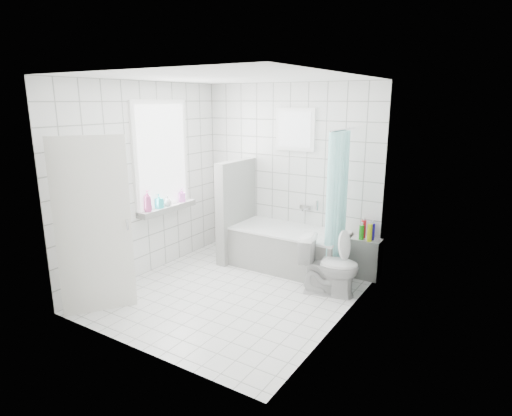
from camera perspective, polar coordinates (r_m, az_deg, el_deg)
The scene contains 19 objects.
ground at distance 5.48m, azimuth -3.30°, elevation -11.27°, with size 3.00×3.00×0.00m, color white.
ceiling at distance 4.96m, azimuth -3.75°, elevation 17.00°, with size 3.00×3.00×0.00m, color white.
wall_back at distance 6.32m, azimuth 4.43°, elevation 4.55°, with size 2.80×0.02×2.60m, color white.
wall_front at distance 3.98m, azimuth -16.16°, elevation -1.78°, with size 2.80×0.02×2.60m, color white.
wall_left at distance 5.97m, azimuth -14.54°, elevation 3.56°, with size 0.02×3.00×2.60m, color white.
wall_right at distance 4.42m, azimuth 11.45°, elevation 0.08°, with size 0.02×3.00×2.60m, color white.
window_left at distance 6.10m, azimuth -12.38°, elevation 6.76°, with size 0.01×0.90×1.40m, color white.
window_back at distance 6.16m, azimuth 5.18°, elevation 10.37°, with size 0.50×0.01×0.50m, color white.
window_sill at distance 6.21m, azimuth -11.72°, elevation -0.04°, with size 0.18×1.02×0.08m, color white.
door at distance 5.03m, azimuth -20.81°, elevation -2.38°, with size 0.04×0.80×2.00m, color silver.
bathtub at distance 6.16m, azimuth 4.35°, elevation -5.43°, with size 1.60×0.77×0.58m.
partition_wall at distance 6.41m, azimuth -2.64°, elevation -0.32°, with size 0.15×0.85×1.50m, color white.
tiled_ledge at distance 6.02m, azimuth 14.37°, elevation -6.50°, with size 0.40×0.24×0.55m, color white.
toilet at distance 5.41m, azimuth 9.76°, elevation -7.57°, with size 0.41×0.72×0.74m, color white.
curtain_rod at distance 5.49m, azimuth 11.52°, elevation 10.21°, with size 0.02×0.02×0.80m, color silver.
shower_curtain at distance 5.50m, azimuth 10.58°, elevation 0.76°, with size 0.14×0.48×1.78m, color #54F6EB, non-canonical shape.
tub_faucet at distance 6.24m, azimuth 6.69°, elevation 0.15°, with size 0.18×0.06×0.06m, color silver.
sill_bottles at distance 6.07m, azimuth -12.57°, elevation 1.10°, with size 0.17×0.82×0.29m.
ledge_bottles at distance 5.87m, azimuth 14.56°, elevation -3.02°, with size 0.19×0.17×0.25m.
Camera 1 is at (2.88, -4.02, 2.36)m, focal length 30.00 mm.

